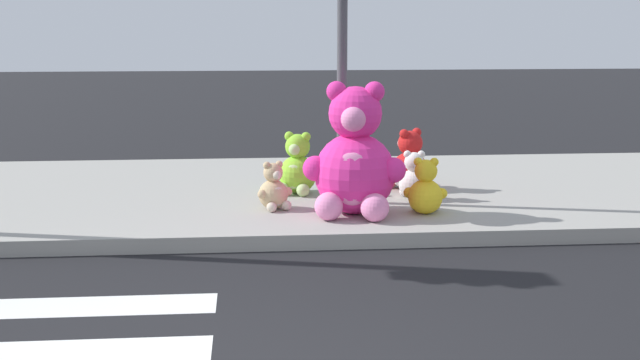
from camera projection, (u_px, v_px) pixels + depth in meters
sidewalk at (249, 195)px, 9.96m from camera, size 28.00×4.40×0.15m
sign_pole at (342, 44)px, 8.92m from camera, size 0.56×0.11×3.20m
plush_pink_large at (355, 162)px, 8.57m from camera, size 1.03×0.95×1.35m
plush_lime at (297, 169)px, 9.64m from camera, size 0.52×0.50×0.71m
plush_teal at (358, 161)px, 10.17m from camera, size 0.48×0.54×0.71m
plush_red at (409, 165)px, 9.89m from camera, size 0.50×0.52×0.71m
plush_yellow at (425, 191)px, 8.67m from camera, size 0.44×0.41×0.58m
plush_white at (414, 180)px, 9.35m from camera, size 0.42×0.38×0.54m
plush_tan at (274, 190)px, 8.85m from camera, size 0.37×0.36×0.51m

